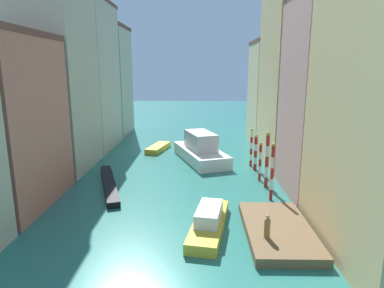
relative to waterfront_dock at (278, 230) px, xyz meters
name	(u,v)px	position (x,y,z in m)	size (l,w,h in m)	color
ground_plane	(181,163)	(-7.27, 17.03, -0.30)	(154.00, 154.00, 0.00)	#28756B
building_left_1	(2,121)	(-20.27, 4.76, 6.40)	(6.80, 10.06, 13.39)	#C6705B
building_left_2	(53,65)	(-20.27, 14.93, 10.69)	(6.80, 9.47, 21.97)	#BCB299
building_left_3	(86,76)	(-20.27, 25.04, 9.38)	(6.80, 10.87, 19.35)	#BCB299
building_left_4	(107,81)	(-20.27, 35.38, 8.40)	(6.80, 9.25, 17.39)	#BCB299
building_right_1	(331,95)	(5.73, 7.95, 8.23)	(6.80, 8.26, 17.04)	tan
building_right_2	(298,68)	(5.73, 17.99, 10.41)	(6.80, 11.04, 21.41)	#DBB77A
building_right_3	(275,93)	(5.73, 28.31, 6.97)	(6.80, 9.09, 14.53)	beige
waterfront_dock	(278,230)	(0.00, 0.00, 0.00)	(4.19, 7.95, 0.60)	brown
person_on_dock	(267,227)	(-1.04, -1.57, 0.99)	(0.36, 0.36, 1.48)	olive
mooring_pole_0	(272,171)	(0.79, 5.98, 2.17)	(0.29, 0.29, 4.86)	red
mooring_pole_1	(267,159)	(0.97, 9.04, 2.34)	(0.35, 0.35, 5.17)	red
mooring_pole_2	(260,161)	(0.74, 11.03, 1.64)	(0.30, 0.30, 3.80)	red
mooring_pole_3	(256,152)	(0.86, 14.43, 1.71)	(0.38, 0.38, 3.91)	red
mooring_pole_4	(251,147)	(0.64, 16.02, 1.87)	(0.32, 0.32, 4.25)	red
vaporetto_white	(201,150)	(-4.97, 18.20, 0.95)	(6.88, 10.69, 3.41)	white
gondola_black	(109,184)	(-13.44, 8.87, -0.03)	(4.38, 10.37, 0.55)	black
motorboat_0	(158,148)	(-10.61, 23.20, 0.04)	(2.97, 5.68, 0.68)	gold
motorboat_1	(209,221)	(-4.49, 0.63, 0.30)	(3.19, 7.43, 1.60)	gold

